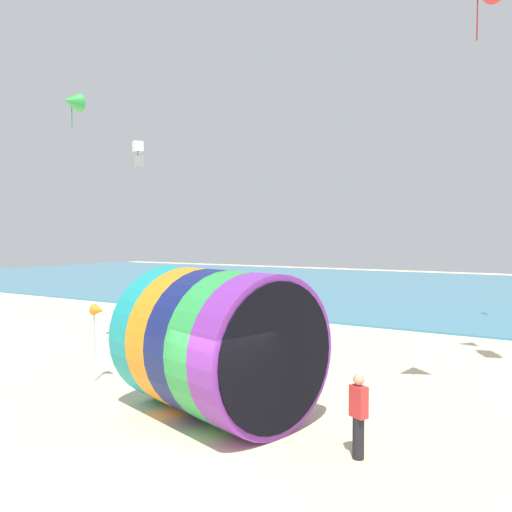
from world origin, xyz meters
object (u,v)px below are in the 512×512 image
Objects in this scene: giant_inflatable_tube at (217,342)px; kite_white_box at (138,154)px; kite_green_delta at (72,102)px; kite_handler at (359,415)px; beach_flag at (98,313)px.

giant_inflatable_tube is 9.17m from kite_white_box.
giant_inflatable_tube is 11.85m from kite_green_delta.
giant_inflatable_tube reaches higher than kite_handler.
kite_white_box is at bearing 149.60° from giant_inflatable_tube.
giant_inflatable_tube reaches higher than beach_flag.
giant_inflatable_tube is at bearing -5.44° from beach_flag.
giant_inflatable_tube is 3.03× the size of kite_handler.
beach_flag is (-4.86, 0.46, 0.31)m from giant_inflatable_tube.
giant_inflatable_tube is 4.14m from kite_handler.
kite_handler is at bearing -22.66° from kite_white_box.
kite_handler is at bearing -8.96° from giant_inflatable_tube.
kite_white_box is (-10.09, 4.21, 6.78)m from kite_handler.
kite_white_box is at bearing 23.47° from kite_green_delta.
giant_inflatable_tube is 3.95× the size of kite_green_delta.
kite_green_delta reaches higher than kite_handler.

